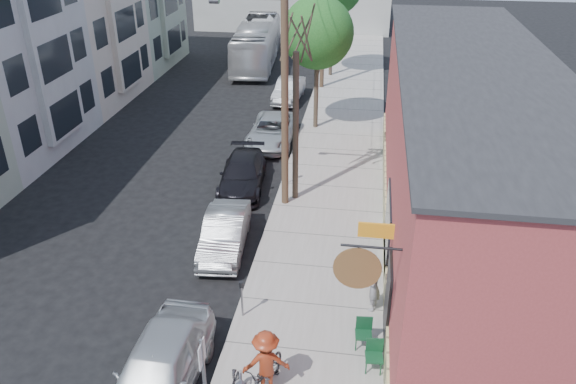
# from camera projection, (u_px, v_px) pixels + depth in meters

# --- Properties ---
(ground) EXTENTS (120.00, 120.00, 0.00)m
(ground) POSITION_uv_depth(u_px,v_px,m) (180.00, 295.00, 17.94)
(ground) COLOR black
(sidewalk) EXTENTS (4.50, 58.00, 0.15)m
(sidewalk) POSITION_uv_depth(u_px,v_px,m) (337.00, 159.00, 26.97)
(sidewalk) COLOR #A29C96
(sidewalk) RESTS_ON ground
(cafe_building) EXTENTS (6.60, 20.20, 6.61)m
(cafe_building) POSITION_uv_depth(u_px,v_px,m) (464.00, 154.00, 19.59)
(cafe_building) COLOR #A43D3D
(cafe_building) RESTS_ON ground
(apartment_row) EXTENTS (6.30, 32.00, 9.00)m
(apartment_row) POSITION_uv_depth(u_px,v_px,m) (39.00, 41.00, 29.59)
(apartment_row) COLOR #9DA98F
(apartment_row) RESTS_ON ground
(sign_post) EXTENTS (0.07, 0.45, 2.80)m
(sign_post) POSITION_uv_depth(u_px,v_px,m) (204.00, 378.00, 12.46)
(sign_post) COLOR slate
(sign_post) RESTS_ON sidewalk
(parking_meter_near) EXTENTS (0.14, 0.14, 1.24)m
(parking_meter_near) POSITION_uv_depth(u_px,v_px,m) (242.00, 293.00, 16.46)
(parking_meter_near) COLOR slate
(parking_meter_near) RESTS_ON sidewalk
(parking_meter_far) EXTENTS (0.14, 0.14, 1.24)m
(parking_meter_far) POSITION_uv_depth(u_px,v_px,m) (286.00, 166.00, 24.17)
(parking_meter_far) COLOR slate
(parking_meter_far) RESTS_ON sidewalk
(utility_pole_near) EXTENTS (3.57, 0.28, 10.00)m
(utility_pole_near) POSITION_uv_depth(u_px,v_px,m) (283.00, 77.00, 20.59)
(utility_pole_near) COLOR #503A28
(utility_pole_near) RESTS_ON sidewalk
(utility_pole_far) EXTENTS (1.80, 0.28, 10.00)m
(utility_pole_far) POSITION_uv_depth(u_px,v_px,m) (324.00, 5.00, 34.47)
(utility_pole_far) COLOR #503A28
(utility_pole_far) RESTS_ON sidewalk
(tree_bare) EXTENTS (0.24, 0.24, 6.08)m
(tree_bare) POSITION_uv_depth(u_px,v_px,m) (296.00, 129.00, 22.01)
(tree_bare) COLOR #44392C
(tree_bare) RESTS_ON sidewalk
(tree_leafy_mid) EXTENTS (3.66, 3.66, 6.86)m
(tree_leafy_mid) POSITION_uv_depth(u_px,v_px,m) (318.00, 33.00, 28.20)
(tree_leafy_mid) COLOR #44392C
(tree_leafy_mid) RESTS_ON sidewalk
(patio_chair_a) EXTENTS (0.55, 0.55, 0.88)m
(patio_chair_a) POSITION_uv_depth(u_px,v_px,m) (374.00, 357.00, 14.73)
(patio_chair_a) COLOR #124125
(patio_chair_a) RESTS_ON sidewalk
(patio_chair_b) EXTENTS (0.54, 0.54, 0.88)m
(patio_chair_b) POSITION_uv_depth(u_px,v_px,m) (364.00, 334.00, 15.49)
(patio_chair_b) COLOR #124125
(patio_chair_b) RESTS_ON sidewalk
(patron_grey) EXTENTS (0.44, 0.62, 1.60)m
(patron_grey) POSITION_uv_depth(u_px,v_px,m) (374.00, 287.00, 16.77)
(patron_grey) COLOR gray
(patron_grey) RESTS_ON sidewalk
(cyclist) EXTENTS (1.33, 0.96, 1.85)m
(cyclist) POSITION_uv_depth(u_px,v_px,m) (266.00, 363.00, 13.90)
(cyclist) COLOR maroon
(cyclist) RESTS_ON sidewalk
(cyclist_bike) EXTENTS (1.09, 1.98, 0.99)m
(cyclist_bike) POSITION_uv_depth(u_px,v_px,m) (266.00, 375.00, 14.10)
(cyclist_bike) COLOR black
(cyclist_bike) RESTS_ON sidewalk
(car_0) EXTENTS (1.99, 4.73, 1.60)m
(car_0) POSITION_uv_depth(u_px,v_px,m) (159.00, 369.00, 14.09)
(car_0) COLOR silver
(car_0) RESTS_ON ground
(car_1) EXTENTS (1.77, 4.17, 1.34)m
(car_1) POSITION_uv_depth(u_px,v_px,m) (225.00, 233.00, 19.99)
(car_1) COLOR #96999D
(car_1) RESTS_ON ground
(car_2) EXTENTS (2.23, 4.63, 1.30)m
(car_2) POSITION_uv_depth(u_px,v_px,m) (242.00, 174.00, 24.22)
(car_2) COLOR black
(car_2) RESTS_ON ground
(car_3) EXTENTS (2.19, 4.76, 1.32)m
(car_3) POSITION_uv_depth(u_px,v_px,m) (272.00, 131.00, 28.63)
(car_3) COLOR #B8BEC1
(car_3) RESTS_ON ground
(car_4) EXTENTS (1.63, 4.13, 1.34)m
(car_4) POSITION_uv_depth(u_px,v_px,m) (289.00, 90.00, 34.59)
(car_4) COLOR #A2A5AA
(car_4) RESTS_ON ground
(bus) EXTENTS (3.49, 11.28, 3.09)m
(bus) POSITION_uv_depth(u_px,v_px,m) (257.00, 43.00, 41.64)
(bus) COLOR white
(bus) RESTS_ON ground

